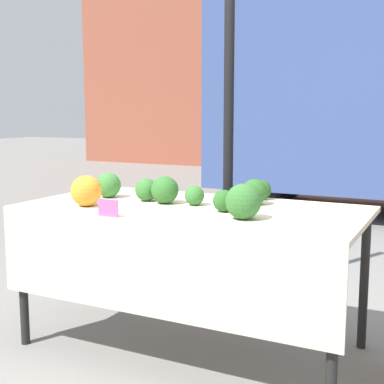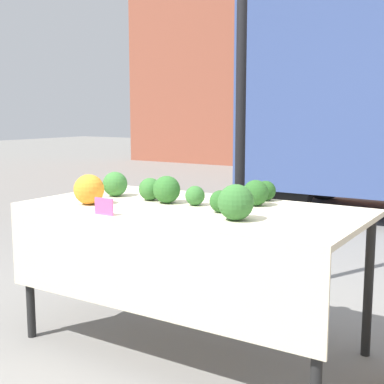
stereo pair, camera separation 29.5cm
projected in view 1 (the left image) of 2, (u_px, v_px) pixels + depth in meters
ground_plane at (192, 345)px, 3.09m from camera, size 40.00×40.00×0.00m
tent_pole at (229, 122)px, 3.70m from camera, size 0.07×0.07×2.53m
parked_truck at (360, 102)px, 7.02m from camera, size 3.95×2.05×2.80m
market_table at (187, 225)px, 2.92m from camera, size 1.88×0.94×0.82m
orange_cauliflower at (86, 191)px, 2.95m from camera, size 0.17×0.17×0.17m
romanesco_head at (84, 190)px, 3.19m from camera, size 0.14×0.14×0.11m
broccoli_head_0 at (243, 202)px, 2.59m from camera, size 0.18×0.18×0.18m
broccoli_head_1 at (194, 196)px, 2.98m from camera, size 0.11×0.11×0.11m
broccoli_head_2 at (165, 190)px, 3.04m from camera, size 0.16×0.16×0.16m
broccoli_head_3 at (146, 190)px, 3.13m from camera, size 0.13×0.13×0.13m
broccoli_head_4 at (224, 201)px, 2.79m from camera, size 0.12×0.12×0.12m
broccoli_head_5 at (261, 190)px, 3.18m from camera, size 0.12×0.12×0.12m
broccoli_head_6 at (254, 192)px, 3.00m from camera, size 0.15×0.15×0.15m
broccoli_head_7 at (108, 185)px, 3.26m from camera, size 0.15×0.15×0.15m
price_sign at (108, 208)px, 2.66m from camera, size 0.12×0.01×0.09m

